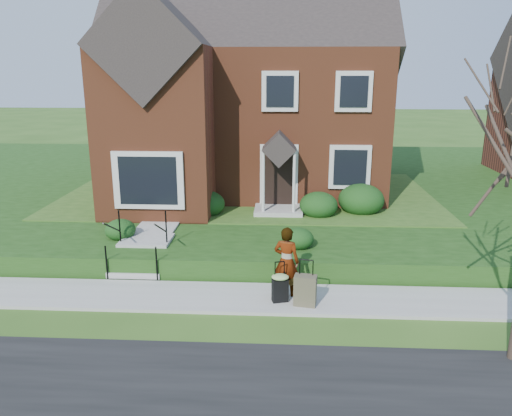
# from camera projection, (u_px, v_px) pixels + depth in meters

# --- Properties ---
(ground) EXTENTS (120.00, 120.00, 0.00)m
(ground) POSITION_uv_depth(u_px,v_px,m) (225.00, 299.00, 11.92)
(ground) COLOR #2D5119
(ground) RESTS_ON ground
(sidewalk) EXTENTS (60.00, 1.60, 0.08)m
(sidewalk) POSITION_uv_depth(u_px,v_px,m) (225.00, 297.00, 11.91)
(sidewalk) COLOR #9E9B93
(sidewalk) RESTS_ON ground
(terrace) EXTENTS (44.00, 20.00, 0.60)m
(terrace) POSITION_uv_depth(u_px,v_px,m) (343.00, 186.00, 22.12)
(terrace) COLOR #1A3C10
(terrace) RESTS_ON ground
(walkway) EXTENTS (1.20, 6.00, 0.06)m
(walkway) POSITION_uv_depth(u_px,v_px,m) (168.00, 214.00, 16.69)
(walkway) COLOR #9E9B93
(walkway) RESTS_ON terrace
(main_house) EXTENTS (10.40, 10.20, 9.40)m
(main_house) POSITION_uv_depth(u_px,v_px,m) (245.00, 70.00, 19.76)
(main_house) COLOR brown
(main_house) RESTS_ON terrace
(front_steps) EXTENTS (1.40, 2.02, 1.50)m
(front_steps) POSITION_uv_depth(u_px,v_px,m) (142.00, 251.00, 13.70)
(front_steps) COLOR #9E9B93
(front_steps) RESTS_ON ground
(foundation_shrubs) EXTENTS (9.56, 4.80, 1.08)m
(foundation_shrubs) POSITION_uv_depth(u_px,v_px,m) (251.00, 202.00, 16.46)
(foundation_shrubs) COLOR #103811
(foundation_shrubs) RESTS_ON terrace
(woman) EXTENTS (0.71, 0.58, 1.69)m
(woman) POSITION_uv_depth(u_px,v_px,m) (286.00, 261.00, 11.77)
(woman) COLOR #999999
(woman) RESTS_ON sidewalk
(suitcase_black) EXTENTS (0.47, 0.42, 0.97)m
(suitcase_black) POSITION_uv_depth(u_px,v_px,m) (280.00, 286.00, 11.53)
(suitcase_black) COLOR black
(suitcase_black) RESTS_ON sidewalk
(suitcase_olive) EXTENTS (0.54, 0.37, 1.09)m
(suitcase_olive) POSITION_uv_depth(u_px,v_px,m) (305.00, 290.00, 11.35)
(suitcase_olive) COLOR brown
(suitcase_olive) RESTS_ON sidewalk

